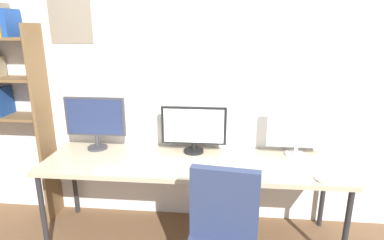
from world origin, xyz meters
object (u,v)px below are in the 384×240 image
(monitor_left, at_px, (95,120))
(monitor_right, at_px, (298,131))
(monitor_center, at_px, (194,128))
(keyboard_right, at_px, (262,175))
(keyboard_left, at_px, (118,169))
(desk, at_px, (191,167))
(computer_mouse, at_px, (319,179))

(monitor_left, height_order, monitor_right, monitor_left)
(monitor_center, bearing_deg, monitor_right, -0.00)
(keyboard_right, bearing_deg, monitor_left, 163.15)
(monitor_center, height_order, keyboard_right, monitor_center)
(keyboard_left, bearing_deg, desk, 22.33)
(keyboard_left, bearing_deg, keyboard_right, 0.00)
(monitor_left, bearing_deg, monitor_right, -0.00)
(monitor_center, distance_m, monitor_right, 0.90)
(monitor_center, relative_size, keyboard_left, 1.66)
(monitor_left, xyz_separation_m, computer_mouse, (1.87, -0.47, -0.27))
(monitor_left, bearing_deg, computer_mouse, -14.06)
(monitor_right, bearing_deg, monitor_left, 180.00)
(desk, distance_m, monitor_center, 0.35)
(monitor_left, xyz_separation_m, monitor_center, (0.90, 0.00, -0.05))
(desk, bearing_deg, keyboard_left, -157.67)
(desk, bearing_deg, keyboard_right, -22.33)
(monitor_right, relative_size, keyboard_left, 1.49)
(desk, distance_m, monitor_left, 0.98)
(monitor_left, bearing_deg, keyboard_right, -16.85)
(keyboard_left, bearing_deg, monitor_left, 127.55)
(desk, distance_m, monitor_right, 0.97)
(monitor_right, relative_size, keyboard_right, 1.56)
(monitor_center, distance_m, computer_mouse, 1.10)
(keyboard_right, bearing_deg, keyboard_left, 180.00)
(keyboard_left, distance_m, keyboard_right, 1.12)
(monitor_left, xyz_separation_m, keyboard_left, (0.34, -0.44, -0.27))
(monitor_left, distance_m, keyboard_left, 0.62)
(keyboard_right, bearing_deg, monitor_right, 52.45)
(keyboard_right, xyz_separation_m, computer_mouse, (0.41, -0.03, 0.01))
(monitor_left, distance_m, keyboard_right, 1.55)
(monitor_left, distance_m, monitor_center, 0.90)
(computer_mouse, bearing_deg, keyboard_right, 176.31)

